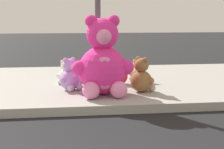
# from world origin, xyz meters

# --- Properties ---
(sidewalk) EXTENTS (28.00, 4.40, 0.15)m
(sidewalk) POSITION_xyz_m (0.00, 5.20, 0.07)
(sidewalk) COLOR #9E9B93
(sidewalk) RESTS_ON ground_plane
(sign_pole) EXTENTS (0.56, 0.11, 3.20)m
(sign_pole) POSITION_xyz_m (1.00, 4.40, 1.85)
(sign_pole) COLOR #4C4C51
(sign_pole) RESTS_ON sidewalk
(plush_pink_large) EXTENTS (1.11, 0.96, 1.43)m
(plush_pink_large) POSITION_xyz_m (1.03, 3.81, 0.72)
(plush_pink_large) COLOR #F22D93
(plush_pink_large) RESTS_ON sidewalk
(plush_red) EXTENTS (0.38, 0.39, 0.54)m
(plush_red) POSITION_xyz_m (1.47, 4.74, 0.37)
(plush_red) COLOR red
(plush_red) RESTS_ON sidewalk
(plush_teal) EXTENTS (0.40, 0.44, 0.58)m
(plush_teal) POSITION_xyz_m (0.79, 5.08, 0.38)
(plush_teal) COLOR teal
(plush_teal) RESTS_ON sidewalk
(plush_white) EXTENTS (0.37, 0.36, 0.50)m
(plush_white) POSITION_xyz_m (0.35, 4.90, 0.35)
(plush_white) COLOR white
(plush_white) RESTS_ON sidewalk
(plush_lavender) EXTENTS (0.44, 0.45, 0.63)m
(plush_lavender) POSITION_xyz_m (0.45, 4.28, 0.40)
(plush_lavender) COLOR #B28CD8
(plush_lavender) RESTS_ON sidewalk
(plush_tan) EXTENTS (0.36, 0.34, 0.48)m
(plush_tan) POSITION_xyz_m (1.90, 5.03, 0.34)
(plush_tan) COLOR tan
(plush_tan) RESTS_ON sidewalk
(plush_brown) EXTENTS (0.48, 0.46, 0.66)m
(plush_brown) POSITION_xyz_m (1.79, 3.94, 0.42)
(plush_brown) COLOR olive
(plush_brown) RESTS_ON sidewalk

